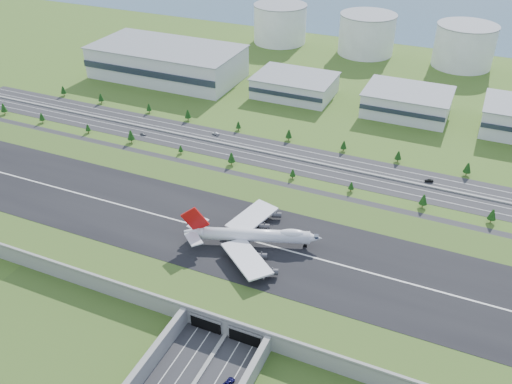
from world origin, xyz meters
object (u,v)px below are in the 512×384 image
at_px(car_5, 429,181).
at_px(boeing_747, 253,235).
at_px(fuel_tank_a, 280,24).
at_px(car_7, 216,133).
at_px(car_4, 143,134).
at_px(car_2, 229,382).

bearing_deg(car_5, boeing_747, -52.21).
height_order(fuel_tank_a, car_5, fuel_tank_a).
xyz_separation_m(boeing_747, car_7, (-74.98, 107.38, -12.72)).
xyz_separation_m(fuel_tank_a, car_4, (-8.22, -225.46, -16.66)).
bearing_deg(car_5, car_7, -111.84).
relative_size(car_2, car_5, 1.08).
xyz_separation_m(car_2, car_4, (-139.37, 154.47, -0.02)).
relative_size(fuel_tank_a, car_2, 9.42).
bearing_deg(boeing_747, fuel_tank_a, 89.87).
height_order(fuel_tank_a, car_2, fuel_tank_a).
xyz_separation_m(boeing_747, car_5, (64.88, 102.74, -12.70)).
bearing_deg(car_2, car_7, -46.99).
distance_m(car_2, car_7, 199.31).
height_order(fuel_tank_a, car_7, fuel_tank_a).
bearing_deg(car_7, car_5, 101.34).
bearing_deg(boeing_747, car_4, 124.16).
xyz_separation_m(car_4, car_7, (43.70, 20.38, 0.08)).
height_order(boeing_747, car_4, boeing_747).
bearing_deg(car_4, car_2, -131.14).
height_order(car_4, car_5, car_5).
bearing_deg(fuel_tank_a, car_2, -70.96).
relative_size(fuel_tank_a, car_4, 11.87).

